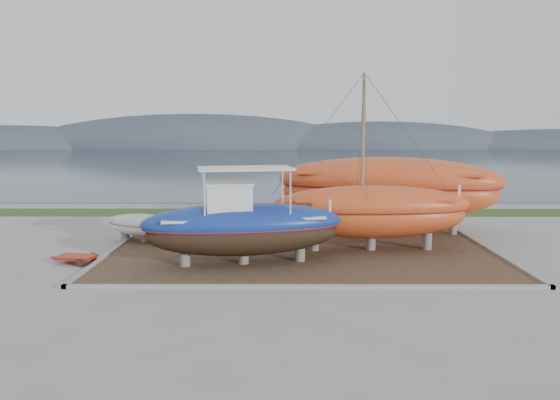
# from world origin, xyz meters

# --- Properties ---
(ground) EXTENTS (140.00, 140.00, 0.00)m
(ground) POSITION_xyz_m (0.00, 0.00, 0.00)
(ground) COLOR gray
(ground) RESTS_ON ground
(dirt_patch) EXTENTS (18.00, 12.00, 0.06)m
(dirt_patch) POSITION_xyz_m (0.00, 4.00, 0.03)
(dirt_patch) COLOR #422D1E
(dirt_patch) RESTS_ON ground
(curb_frame) EXTENTS (18.60, 12.60, 0.15)m
(curb_frame) POSITION_xyz_m (0.00, 4.00, 0.07)
(curb_frame) COLOR gray
(curb_frame) RESTS_ON ground
(grass_strip) EXTENTS (44.00, 3.00, 0.08)m
(grass_strip) POSITION_xyz_m (0.00, 15.50, 0.04)
(grass_strip) COLOR #284219
(grass_strip) RESTS_ON ground
(sea) EXTENTS (260.00, 100.00, 0.04)m
(sea) POSITION_xyz_m (0.00, 70.00, 0.00)
(sea) COLOR #1D2C3A
(sea) RESTS_ON ground
(mountain_ridge) EXTENTS (200.00, 36.00, 20.00)m
(mountain_ridge) POSITION_xyz_m (0.00, 125.00, 0.00)
(mountain_ridge) COLOR #333D49
(mountain_ridge) RESTS_ON ground
(blue_caique) EXTENTS (9.09, 4.23, 4.21)m
(blue_caique) POSITION_xyz_m (-2.64, 1.42, 2.16)
(blue_caique) COLOR navy
(blue_caique) RESTS_ON dirt_patch
(white_dinghy) EXTENTS (4.87, 3.34, 1.37)m
(white_dinghy) POSITION_xyz_m (-8.05, 5.94, 0.75)
(white_dinghy) COLOR silver
(white_dinghy) RESTS_ON dirt_patch
(orange_sailboat) EXTENTS (9.68, 3.25, 8.40)m
(orange_sailboat) POSITION_xyz_m (3.34, 4.07, 4.26)
(orange_sailboat) COLOR #BC451D
(orange_sailboat) RESTS_ON dirt_patch
(orange_bare_hull) EXTENTS (13.03, 6.20, 4.11)m
(orange_bare_hull) POSITION_xyz_m (4.98, 8.68, 2.11)
(orange_bare_hull) COLOR #BC451D
(orange_bare_hull) RESTS_ON dirt_patch
(red_trailer) EXTENTS (2.56, 1.59, 0.34)m
(red_trailer) POSITION_xyz_m (-10.06, 1.66, 0.17)
(red_trailer) COLOR #AB2213
(red_trailer) RESTS_ON ground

